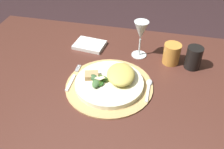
% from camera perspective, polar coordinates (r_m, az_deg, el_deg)
% --- Properties ---
extents(dining_table, '(1.29, 0.89, 0.74)m').
position_cam_1_polar(dining_table, '(1.13, -3.58, -6.60)').
color(dining_table, '#4E2920').
rests_on(dining_table, ground).
extents(placemat, '(0.35, 0.35, 0.01)m').
position_cam_1_polar(placemat, '(0.99, -0.63, -2.56)').
color(placemat, tan).
rests_on(placemat, dining_table).
extents(dinner_plate, '(0.27, 0.27, 0.02)m').
position_cam_1_polar(dinner_plate, '(0.98, -0.64, -2.02)').
color(dinner_plate, '#EEE7C8').
rests_on(dinner_plate, placemat).
extents(pasta_serving, '(0.13, 0.16, 0.04)m').
position_cam_1_polar(pasta_serving, '(0.97, 2.00, -0.08)').
color(pasta_serving, '#D5BF59').
rests_on(pasta_serving, dinner_plate).
extents(salad_greens, '(0.09, 0.08, 0.03)m').
position_cam_1_polar(salad_greens, '(0.97, -3.34, -1.42)').
color(salad_greens, '#3B611F').
rests_on(salad_greens, dinner_plate).
extents(bread_piece, '(0.06, 0.06, 0.02)m').
position_cam_1_polar(bread_piece, '(0.99, -4.70, -0.20)').
color(bread_piece, tan).
rests_on(bread_piece, dinner_plate).
extents(fork, '(0.01, 0.17, 0.00)m').
position_cam_1_polar(fork, '(1.03, -9.03, -0.94)').
color(fork, silver).
rests_on(fork, placemat).
extents(spoon, '(0.02, 0.13, 0.01)m').
position_cam_1_polar(spoon, '(0.99, 8.42, -2.74)').
color(spoon, silver).
rests_on(spoon, placemat).
extents(napkin, '(0.15, 0.12, 0.02)m').
position_cam_1_polar(napkin, '(1.22, -5.17, 6.80)').
color(napkin, silver).
rests_on(napkin, dining_table).
extents(wine_glass, '(0.07, 0.07, 0.17)m').
position_cam_1_polar(wine_glass, '(1.10, 6.64, 9.64)').
color(wine_glass, silver).
rests_on(wine_glass, dining_table).
extents(amber_tumbler, '(0.07, 0.07, 0.09)m').
position_cam_1_polar(amber_tumbler, '(1.12, 13.54, 4.67)').
color(amber_tumbler, gold).
rests_on(amber_tumbler, dining_table).
extents(dark_tumbler, '(0.07, 0.07, 0.10)m').
position_cam_1_polar(dark_tumbler, '(1.11, 18.22, 3.70)').
color(dark_tumbler, black).
rests_on(dark_tumbler, dining_table).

